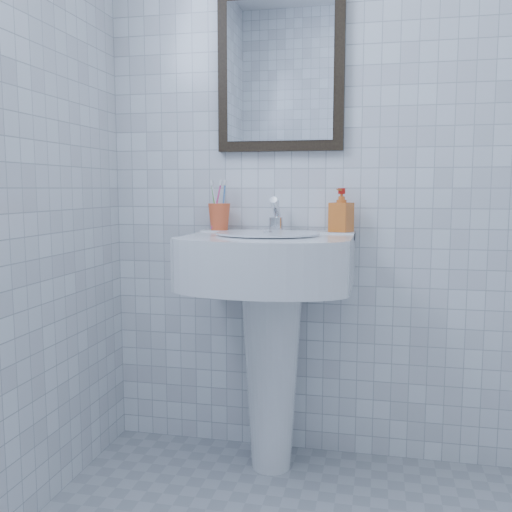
# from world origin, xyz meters

# --- Properties ---
(wall_back) EXTENTS (2.20, 0.02, 2.50)m
(wall_back) POSITION_xyz_m (0.00, 1.20, 1.25)
(wall_back) COLOR silver
(wall_back) RESTS_ON ground
(washbasin) EXTENTS (0.61, 0.44, 0.93)m
(washbasin) POSITION_xyz_m (-0.39, 0.99, 0.63)
(washbasin) COLOR white
(washbasin) RESTS_ON ground
(faucet) EXTENTS (0.05, 0.12, 0.14)m
(faucet) POSITION_xyz_m (-0.39, 1.10, 0.98)
(faucet) COLOR silver
(faucet) RESTS_ON washbasin
(toothbrush_cup) EXTENTS (0.10, 0.10, 0.11)m
(toothbrush_cup) POSITION_xyz_m (-0.62, 1.12, 0.98)
(toothbrush_cup) COLOR #EF572C
(toothbrush_cup) RESTS_ON washbasin
(soap_dispenser) EXTENTS (0.10, 0.10, 0.17)m
(soap_dispenser) POSITION_xyz_m (-0.14, 1.12, 1.01)
(soap_dispenser) COLOR #CC4213
(soap_dispenser) RESTS_ON washbasin
(wall_mirror) EXTENTS (0.50, 0.04, 0.62)m
(wall_mirror) POSITION_xyz_m (-0.39, 1.18, 1.55)
(wall_mirror) COLOR black
(wall_mirror) RESTS_ON wall_back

